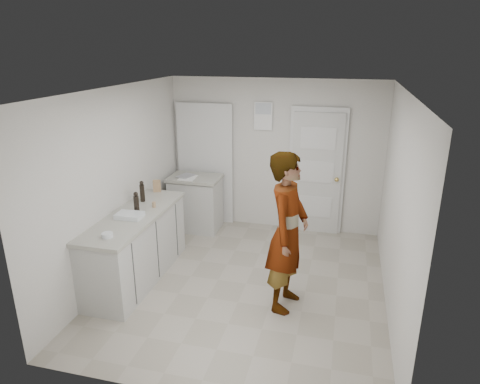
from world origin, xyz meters
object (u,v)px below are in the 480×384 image
(baking_dish, at_px, (130,216))
(oil_cruet_b, at_px, (142,192))
(egg_bowl, at_px, (107,235))
(oil_cruet_a, at_px, (136,203))
(person, at_px, (288,232))
(cake_mix_box, at_px, (157,186))
(spice_jar, at_px, (154,205))

(baking_dish, bearing_deg, oil_cruet_b, 100.46)
(oil_cruet_b, xyz_separation_m, egg_bowl, (0.14, -1.18, -0.12))
(oil_cruet_a, relative_size, egg_bowl, 2.17)
(person, height_order, baking_dish, person)
(oil_cruet_a, height_order, oil_cruet_b, oil_cruet_b)
(baking_dish, relative_size, egg_bowl, 2.60)
(cake_mix_box, bearing_deg, spice_jar, -87.22)
(oil_cruet_b, bearing_deg, egg_bowl, -83.02)
(person, xyz_separation_m, spice_jar, (-1.86, 0.42, 0.01))
(oil_cruet_a, xyz_separation_m, egg_bowl, (0.03, -0.79, -0.11))
(oil_cruet_a, distance_m, egg_bowl, 0.79)
(oil_cruet_a, bearing_deg, person, -6.09)
(egg_bowl, bearing_deg, spice_jar, 83.75)
(spice_jar, relative_size, baking_dish, 0.23)
(oil_cruet_b, bearing_deg, cake_mix_box, 87.18)
(oil_cruet_b, relative_size, baking_dish, 0.89)
(cake_mix_box, xyz_separation_m, oil_cruet_a, (0.09, -0.82, 0.04))
(person, bearing_deg, oil_cruet_b, 83.27)
(oil_cruet_a, bearing_deg, baking_dish, -90.73)
(oil_cruet_b, height_order, baking_dish, oil_cruet_b)
(person, xyz_separation_m, egg_bowl, (-1.97, -0.57, 0.00))
(oil_cruet_a, distance_m, baking_dish, 0.22)
(cake_mix_box, distance_m, egg_bowl, 1.61)
(spice_jar, height_order, oil_cruet_b, oil_cruet_b)
(egg_bowl, bearing_deg, baking_dish, 93.48)
(baking_dish, bearing_deg, spice_jar, 70.34)
(cake_mix_box, xyz_separation_m, egg_bowl, (0.12, -1.60, -0.06))
(spice_jar, height_order, egg_bowl, spice_jar)
(cake_mix_box, distance_m, baking_dish, 1.02)
(baking_dish, xyz_separation_m, egg_bowl, (0.04, -0.59, -0.00))
(person, distance_m, spice_jar, 1.90)
(person, bearing_deg, baking_dish, 98.72)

